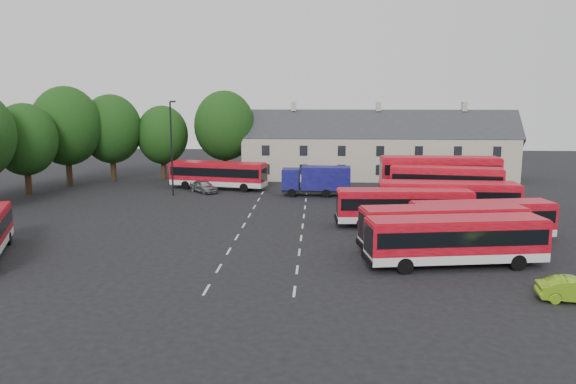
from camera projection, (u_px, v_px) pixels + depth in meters
name	position (u px, v px, depth m)	size (l,w,h in m)	color
ground	(240.00, 231.00, 45.55)	(140.00, 140.00, 0.00)	black
lane_markings	(273.00, 226.00, 47.39)	(5.15, 33.80, 0.01)	beige
treeline	(84.00, 132.00, 64.58)	(29.92, 32.59, 12.01)	black
terrace_houses	(377.00, 149.00, 73.67)	(35.70, 7.13, 10.06)	beige
bus_row_a	(456.00, 237.00, 35.76)	(11.65, 4.30, 3.22)	silver
bus_row_b	(443.00, 225.00, 39.10)	(11.76, 4.44, 3.25)	silver
bus_row_c	(482.00, 218.00, 42.12)	(10.93, 4.17, 3.02)	silver
bus_row_d	(404.00, 204.00, 46.80)	(11.24, 3.05, 3.15)	silver
bus_row_e	(448.00, 197.00, 49.24)	(12.11, 3.33, 3.39)	silver
bus_dd_south	(445.00, 186.00, 53.06)	(10.56, 3.88, 4.23)	silver
bus_dd_north	(439.00, 177.00, 56.49)	(11.76, 2.78, 4.82)	silver
bus_north	(218.00, 173.00, 65.56)	(11.63, 4.90, 3.21)	silver
box_truck	(317.00, 179.00, 61.24)	(7.48, 2.57, 3.24)	black
silver_car	(204.00, 186.00, 63.59)	(1.66, 4.13, 1.41)	#A7AAAE
lime_car	(576.00, 290.00, 29.87)	(1.36, 3.90, 1.28)	#7AB41B
lamppost	(172.00, 145.00, 60.89)	(0.72, 0.34, 10.32)	black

